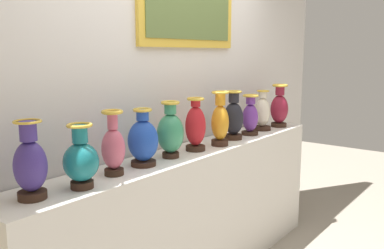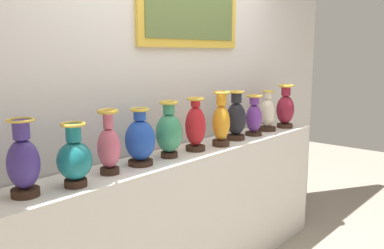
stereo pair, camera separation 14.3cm
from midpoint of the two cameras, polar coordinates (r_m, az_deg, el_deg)
The scene contains 13 objects.
display_shelf at distance 3.13m, azimuth -1.34°, elevation -12.84°, with size 2.99×0.40×1.04m, color silver.
back_wall at distance 3.09m, azimuth -5.04°, elevation 2.25°, with size 4.80×0.14×2.61m.
vase_indigo at distance 2.13m, azimuth -23.17°, elevation -5.17°, with size 0.16×0.16×0.38m.
vase_teal at distance 2.21m, azimuth -16.83°, elevation -4.74°, with size 0.18×0.18×0.34m.
vase_rose at distance 2.40m, azimuth -12.46°, elevation -3.04°, with size 0.13×0.13×0.38m.
vase_sapphire at distance 2.57m, azimuth -8.34°, elevation -2.22°, with size 0.19×0.19×0.36m.
vase_jade at distance 2.74m, azimuth -4.47°, elevation -1.05°, with size 0.18×0.18×0.38m.
vase_crimson at distance 2.93m, azimuth -0.91°, elevation -0.27°, with size 0.15×0.15×0.38m.
vase_amber at distance 3.09m, azimuth 2.56°, elevation 0.44°, with size 0.13×0.13×0.41m.
vase_onyx at distance 3.33m, azimuth 4.51°, elevation 0.90°, with size 0.16×0.16×0.39m.
vase_violet at distance 3.53m, azimuth 6.87°, elevation 1.09°, with size 0.14×0.14×0.34m.
vase_ivory at distance 3.77m, azimuth 8.59°, elevation 1.59°, with size 0.16×0.16×0.36m.
vase_burgundy at distance 3.96m, azimuth 10.92°, elevation 2.26°, with size 0.16×0.16×0.40m.
Camera 1 is at (-2.28, -1.77, 1.72)m, focal length 38.76 mm.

